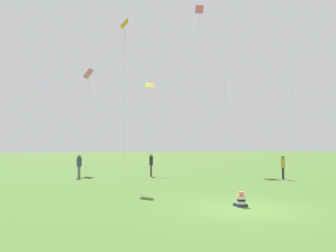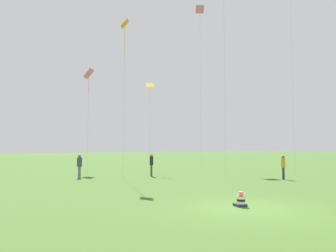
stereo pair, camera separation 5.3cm
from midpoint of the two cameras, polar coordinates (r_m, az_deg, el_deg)
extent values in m
plane|color=#426628|center=(12.52, 13.42, -13.81)|extent=(300.00, 300.00, 0.00)
cube|color=#282D47|center=(12.93, 12.55, -13.28)|extent=(0.45, 0.52, 0.10)
cylinder|color=silver|center=(12.83, 12.71, -12.48)|extent=(0.35, 0.35, 0.29)
cylinder|color=black|center=(12.83, 12.71, -12.48)|extent=(0.36, 0.36, 0.08)
sphere|color=tan|center=(12.79, 12.70, -11.49)|extent=(0.19, 0.19, 0.19)
cylinder|color=#E0665B|center=(12.79, 12.70, -11.47)|extent=(0.32, 0.32, 0.01)
cylinder|color=#E0665B|center=(12.79, 12.70, -11.30)|extent=(0.19, 0.19, 0.08)
cylinder|color=#282D42|center=(24.22, 19.52, -7.82)|extent=(0.17, 0.17, 0.82)
cylinder|color=gold|center=(24.17, 19.48, -6.10)|extent=(0.31, 0.31, 0.65)
sphere|color=brown|center=(24.16, 19.46, -5.11)|extent=(0.22, 0.22, 0.22)
cylinder|color=slate|center=(24.83, -15.13, -7.78)|extent=(0.28, 0.28, 0.83)
cylinder|color=#334260|center=(24.79, -15.10, -6.06)|extent=(0.50, 0.50, 0.66)
sphere|color=brown|center=(24.78, -15.08, -5.08)|extent=(0.23, 0.23, 0.23)
cylinder|color=brown|center=(25.40, -2.85, -7.79)|extent=(0.16, 0.16, 0.86)
cylinder|color=#232328|center=(25.36, -2.84, -6.06)|extent=(0.29, 0.29, 0.68)
sphere|color=tan|center=(25.35, -2.84, -5.07)|extent=(0.23, 0.23, 0.23)
cube|color=orange|center=(24.47, -7.47, 17.23)|extent=(0.76, 0.87, 0.57)
cylinder|color=orange|center=(24.06, -7.50, 14.51)|extent=(0.02, 0.02, 1.94)
cylinder|color=#BCB7A8|center=(23.08, -7.59, 4.42)|extent=(0.01, 0.01, 10.96)
cube|color=pink|center=(33.02, -13.58, 8.87)|extent=(1.20, 1.30, 0.85)
cylinder|color=pink|center=(32.79, -13.62, 6.87)|extent=(0.02, 0.02, 1.58)
cylinder|color=#BCB7A8|center=(32.33, -13.71, 0.73)|extent=(0.01, 0.01, 9.37)
cylinder|color=#BCB7A8|center=(25.41, 9.81, 16.26)|extent=(0.01, 0.01, 21.77)
cube|color=yellow|center=(30.28, -3.09, 7.11)|extent=(0.88, 0.75, 0.54)
cylinder|color=yellow|center=(30.15, -3.10, 5.72)|extent=(0.02, 0.02, 0.97)
cylinder|color=#BCB7A8|center=(29.79, -3.12, -0.39)|extent=(0.01, 0.01, 7.92)
cylinder|color=#BCB7A8|center=(30.89, 20.85, 9.47)|extent=(0.01, 0.01, 18.30)
cube|color=pink|center=(40.01, 5.60, 19.59)|extent=(1.06, 0.86, 0.75)
cylinder|color=pink|center=(39.59, 5.62, 18.14)|extent=(0.02, 0.02, 1.54)
cylinder|color=#BCB7A8|center=(37.36, 5.69, 6.77)|extent=(0.01, 0.01, 18.06)
camera|label=1|loc=(0.03, -89.91, -0.01)|focal=35.00mm
camera|label=2|loc=(0.03, 90.09, 0.01)|focal=35.00mm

